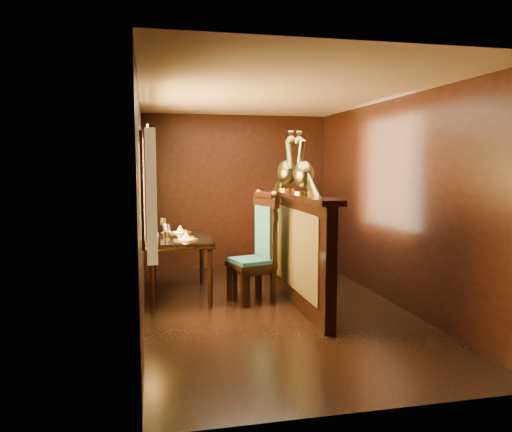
{
  "coord_description": "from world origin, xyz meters",
  "views": [
    {
      "loc": [
        -1.44,
        -5.56,
        1.72
      ],
      "look_at": [
        -0.17,
        0.23,
        1.09
      ],
      "focal_mm": 35.0,
      "sensor_mm": 36.0,
      "label": 1
    }
  ],
  "objects_px": {
    "chair_left": "(260,244)",
    "peacock_left": "(304,162)",
    "chair_right": "(262,251)",
    "peacock_right": "(287,161)",
    "dining_table": "(179,242)"
  },
  "relations": [
    {
      "from": "peacock_left",
      "to": "peacock_right",
      "type": "bearing_deg",
      "value": 90.0
    },
    {
      "from": "chair_left",
      "to": "chair_right",
      "type": "height_order",
      "value": "chair_left"
    },
    {
      "from": "dining_table",
      "to": "chair_right",
      "type": "distance_m",
      "value": 1.08
    },
    {
      "from": "chair_left",
      "to": "peacock_left",
      "type": "distance_m",
      "value": 1.19
    },
    {
      "from": "chair_left",
      "to": "chair_right",
      "type": "bearing_deg",
      "value": -29.15
    },
    {
      "from": "dining_table",
      "to": "chair_left",
      "type": "xyz_separation_m",
      "value": [
        0.98,
        -0.4,
        0.01
      ]
    },
    {
      "from": "peacock_right",
      "to": "chair_right",
      "type": "bearing_deg",
      "value": -148.39
    },
    {
      "from": "dining_table",
      "to": "chair_left",
      "type": "height_order",
      "value": "chair_left"
    },
    {
      "from": "peacock_right",
      "to": "dining_table",
      "type": "bearing_deg",
      "value": 172.89
    },
    {
      "from": "chair_left",
      "to": "peacock_right",
      "type": "relative_size",
      "value": 1.81
    },
    {
      "from": "dining_table",
      "to": "peacock_left",
      "type": "relative_size",
      "value": 1.83
    },
    {
      "from": "chair_right",
      "to": "peacock_left",
      "type": "bearing_deg",
      "value": -66.37
    },
    {
      "from": "chair_left",
      "to": "peacock_left",
      "type": "xyz_separation_m",
      "value": [
        0.4,
        -0.48,
        1.01
      ]
    },
    {
      "from": "peacock_left",
      "to": "chair_right",
      "type": "bearing_deg",
      "value": 128.98
    },
    {
      "from": "chair_right",
      "to": "peacock_right",
      "type": "relative_size",
      "value": 1.57
    }
  ]
}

